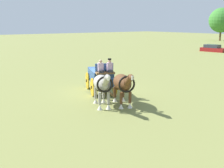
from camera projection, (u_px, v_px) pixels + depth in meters
name	position (u px, v px, depth m)	size (l,w,h in m)	color
ground_plane	(100.00, 92.00, 20.72)	(220.00, 220.00, 0.00)	olive
show_wagon	(101.00, 77.00, 20.29)	(5.75, 3.11, 2.68)	#2D4C7A
draft_horse_near	(123.00, 84.00, 16.97)	(3.10, 1.79, 2.25)	brown
draft_horse_off	(102.00, 84.00, 16.66)	(2.95, 1.70, 2.28)	#9E998E
parked_vehicle_a	(213.00, 49.00, 49.55)	(4.48, 2.48, 1.25)	maroon
tree_a	(221.00, 20.00, 78.93)	(6.99, 6.99, 9.28)	brown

